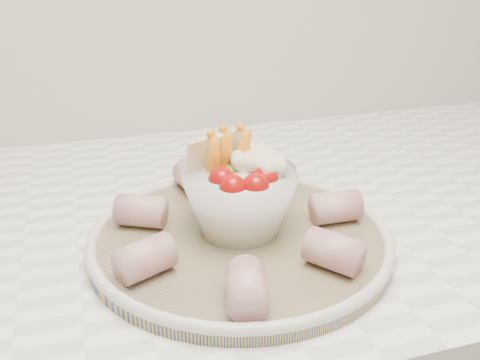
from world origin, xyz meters
name	(u,v)px	position (x,y,z in m)	size (l,w,h in m)	color
serving_platter	(240,237)	(0.06, 1.35, 0.93)	(0.39, 0.39, 0.02)	navy
veggie_bowl	(241,195)	(0.06, 1.36, 0.98)	(0.12, 0.13, 0.11)	silver
cured_meat_rolls	(239,219)	(0.05, 1.35, 0.95)	(0.28, 0.30, 0.04)	#AC4E5D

